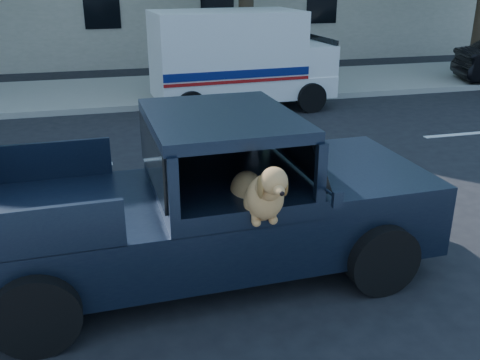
# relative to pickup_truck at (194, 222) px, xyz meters

# --- Properties ---
(ground) EXTENTS (120.00, 120.00, 0.00)m
(ground) POSITION_rel_pickup_truck_xyz_m (-1.61, 0.63, -0.62)
(ground) COLOR black
(ground) RESTS_ON ground
(far_sidewalk) EXTENTS (60.00, 4.00, 0.15)m
(far_sidewalk) POSITION_rel_pickup_truck_xyz_m (-1.61, 9.83, -0.55)
(far_sidewalk) COLOR gray
(far_sidewalk) RESTS_ON ground
(lane_stripes) EXTENTS (21.60, 0.14, 0.01)m
(lane_stripes) POSITION_rel_pickup_truck_xyz_m (0.39, 4.03, -0.62)
(lane_stripes) COLOR silver
(lane_stripes) RESTS_ON ground
(pickup_truck) EXTENTS (5.22, 2.69, 1.85)m
(pickup_truck) POSITION_rel_pickup_truck_xyz_m (0.00, 0.00, 0.00)
(pickup_truck) COLOR black
(pickup_truck) RESTS_ON ground
(mail_truck) EXTENTS (4.46, 2.44, 2.38)m
(mail_truck) POSITION_rel_pickup_truck_xyz_m (2.46, 7.55, 0.42)
(mail_truck) COLOR silver
(mail_truck) RESTS_ON ground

